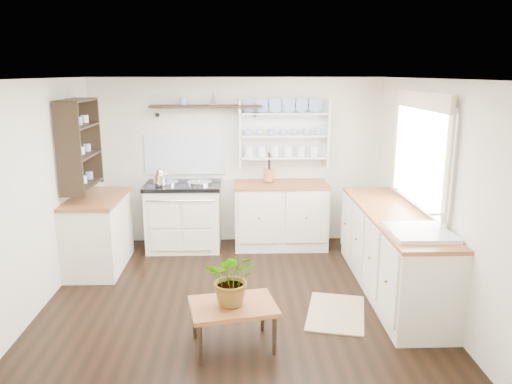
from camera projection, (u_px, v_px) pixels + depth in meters
floor at (237, 296)px, 5.40m from camera, size 4.00×3.80×0.01m
wall_back at (237, 161)px, 6.98m from camera, size 4.00×0.02×2.30m
wall_right at (428, 192)px, 5.20m from camera, size 0.02×3.80×2.30m
wall_left at (39, 195)px, 5.06m from camera, size 0.02×3.80×2.30m
ceiling at (235, 79)px, 4.86m from camera, size 4.00×3.80×0.01m
window at (421, 150)px, 5.25m from camera, size 0.08×1.55×1.22m
aga_cooker at (184, 216)px, 6.79m from camera, size 1.01×0.71×0.94m
back_cabinets at (281, 214)px, 6.87m from camera, size 1.27×0.63×0.90m
right_cabinets at (392, 251)px, 5.45m from camera, size 0.62×2.43×0.90m
belfast_sink at (419, 244)px, 4.64m from camera, size 0.55×0.60×0.45m
left_cabinets at (98, 232)px, 6.11m from camera, size 0.62×1.13×0.90m
plate_rack at (283, 132)px, 6.87m from camera, size 1.20×0.22×0.90m
high_shelf at (206, 107)px, 6.67m from camera, size 1.50×0.29×0.16m
left_shelving at (79, 143)px, 5.85m from camera, size 0.28×0.80×1.05m
kettle at (160, 176)px, 6.53m from camera, size 0.17×0.17×0.21m
utensil_crock at (269, 175)px, 6.82m from camera, size 0.14×0.14×0.16m
center_table at (233, 309)px, 4.34m from camera, size 0.82×0.65×0.40m
potted_plant at (233, 278)px, 4.27m from camera, size 0.49×0.43×0.49m
floor_rug at (336, 313)px, 5.01m from camera, size 0.73×0.96×0.02m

